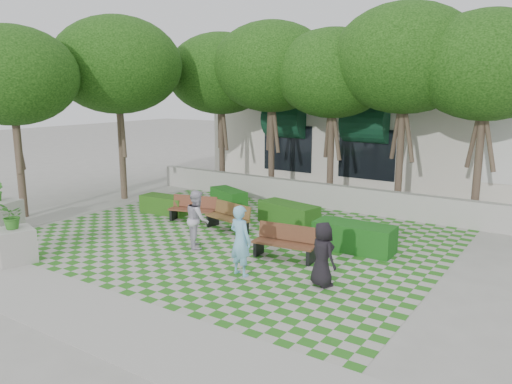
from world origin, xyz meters
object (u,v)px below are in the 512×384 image
Objects in this scene: hedge_midleft at (229,197)px; person_dark at (323,254)px; bench_east at (285,243)px; hedge_midright at (289,214)px; person_blue at (240,241)px; hedge_east at (354,237)px; bench_west at (193,209)px; bench_mid at (229,218)px; person_white at (198,219)px; hedge_west at (165,205)px; planter_back at (0,215)px; planter_front at (14,238)px.

person_dark is at bearing -38.38° from hedge_midleft.
bench_east is 0.99× the size of hedge_midleft.
hedge_midright is 1.19× the size of person_blue.
bench_west is at bearing -179.23° from hedge_east.
person_white is at bearing -68.60° from bench_mid.
hedge_midright is (-1.61, 2.93, -0.07)m from bench_east.
bench_east reaches higher than bench_west.
bench_west is 2.59m from hedge_midleft.
bench_west is 1.55m from hedge_west.
person_dark reaches higher than hedge_midleft.
hedge_east is 7.32m from hedge_west.
bench_west is at bearing 3.56° from person_dark.
bench_west is 1.02× the size of planter_back.
hedge_midleft is 1.13× the size of planter_front.
hedge_east reaches higher than hedge_midright.
hedge_east is 1.07× the size of hedge_midright.
person_dark reaches higher than bench_west.
planter_front reaches higher than hedge_east.
planter_front reaches higher than person_dark.
person_blue is (4.26, -3.19, 0.46)m from bench_west.
planter_front is 0.95× the size of planter_back.
bench_east is 6.34m from hedge_west.
planter_front is 7.89m from person_dark.
person_blue is (-1.52, -3.26, 0.48)m from hedge_east.
hedge_midright is at bearing 39.29° from planter_back.
hedge_midleft is 1.18× the size of person_dark.
person_blue is at bearing -73.83° from hedge_midright.
hedge_midleft is at bearing 64.30° from hedge_west.
person_white is at bearing -105.62° from hedge_midright.
hedge_west is at bearing 60.94° from planter_back.
person_white is (6.07, 2.31, 0.26)m from planter_back.
hedge_midleft is 7.42m from person_blue.
hedge_midleft is 2.56m from hedge_west.
hedge_west is at bearing -176.01° from bench_mid.
person_blue reaches higher than hedge_west.
bench_east is at bearing 18.08° from planter_back.
person_blue is at bearing 41.60° from person_dark.
bench_east is 2.02m from person_dark.
bench_west is 3.24m from hedge_midright.
planter_front is at bearing 34.94° from person_blue.
planter_back reaches higher than person_white.
person_dark is (6.19, -2.68, 0.34)m from bench_west.
person_white reaches higher than hedge_east.
planter_front is (-4.06, -7.05, 0.28)m from hedge_midright.
hedge_midright is (2.94, 1.38, -0.05)m from bench_west.
bench_west is 2.89m from person_white.
bench_east is 2.65m from person_white.
bench_mid is at bearing 62.82° from planter_front.
person_blue is at bearing -50.77° from hedge_midleft.
hedge_east is at bearing -14.91° from bench_west.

